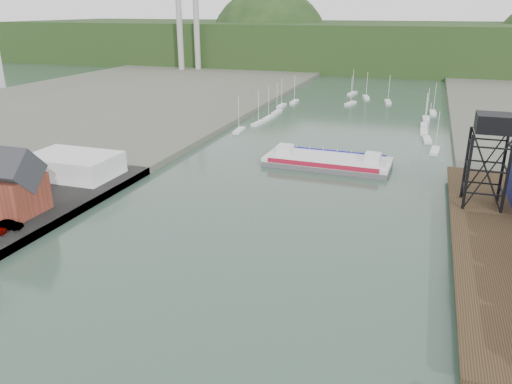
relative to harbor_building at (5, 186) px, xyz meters
The scene contains 10 objects.
west_land 70.97m from the harbor_building, 135.00° to the left, with size 120.00×400.00×3.20m, color #4C5142.
east_pier 80.52m from the harbor_building, 10.75° to the left, with size 14.00×70.00×2.45m.
harbor_building is the anchor object (origin of this frame).
white_shed 20.22m from the harbor_building, 95.71° to the left, with size 18.00×12.00×4.50m, color silver.
lift_tower 82.49m from the harbor_building, 19.98° to the left, with size 6.50×6.50×16.00m.
marina_sailboats 116.48m from the harbor_building, 68.79° to the left, with size 57.71×92.65×0.90m.
smokestacks 213.72m from the harbor_building, 107.54° to the left, with size 11.20×8.20×60.00m.
distant_hills 274.04m from the harbor_building, 82.02° to the left, with size 500.00×120.00×80.00m.
chain_ferry 67.02m from the harbor_building, 46.61° to the left, with size 28.95×12.51×4.12m.
car_west_b 9.11m from the harbor_building, 46.44° to the right, with size 1.47×4.23×1.39m, color #999999.
Camera 1 is at (24.02, -31.55, 34.49)m, focal length 35.00 mm.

